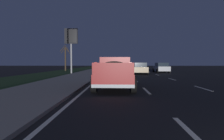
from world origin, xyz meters
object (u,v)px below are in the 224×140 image
sedan_silver (161,68)px  bare_tree_far (65,58)px  sedan_tan (140,68)px  sedan_red (116,66)px  pickup_truck (115,72)px  gas_price_sign (71,40)px  sedan_blue (138,67)px

sedan_silver → bare_tree_far: size_ratio=0.90×
sedan_tan → sedan_red: same height
sedan_tan → bare_tree_far: size_ratio=0.91×
pickup_truck → sedan_silver: bearing=-20.7°
sedan_tan → gas_price_sign: (1.29, 9.75, 4.06)m
bare_tree_far → sedan_silver: bearing=-110.7°
sedan_blue → sedan_silver: same height
sedan_red → sedan_silver: bearing=-140.5°
pickup_truck → sedan_red: pickup_truck is taller
pickup_truck → bare_tree_far: bearing=21.4°
sedan_red → gas_price_sign: 13.63m
sedan_blue → bare_tree_far: bare_tree_far is taller
bare_tree_far → sedan_red: bearing=-76.1°
pickup_truck → bare_tree_far: 26.92m
sedan_blue → sedan_red: (6.12, 3.78, 0.00)m
sedan_tan → sedan_silver: bearing=-44.3°
pickup_truck → sedan_red: bearing=0.3°
sedan_tan → sedan_red: size_ratio=1.00×
sedan_silver → pickup_truck: bearing=159.3°
pickup_truck → sedan_blue: bearing=-9.7°
sedan_tan → pickup_truck: bearing=167.6°
sedan_silver → sedan_tan: bearing=135.7°
sedan_tan → gas_price_sign: bearing=82.5°
sedan_tan → gas_price_sign: size_ratio=0.69×
pickup_truck → sedan_tan: size_ratio=1.23×
sedan_tan → sedan_blue: size_ratio=1.00×
pickup_truck → gas_price_sign: 17.75m
sedan_silver → sedan_red: (8.75, 7.21, 0.00)m
pickup_truck → bare_tree_far: size_ratio=1.11×
sedan_tan → sedan_blue: same height
sedan_red → bare_tree_far: (-2.39, 9.64, 1.72)m
sedan_silver → sedan_red: size_ratio=0.99×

